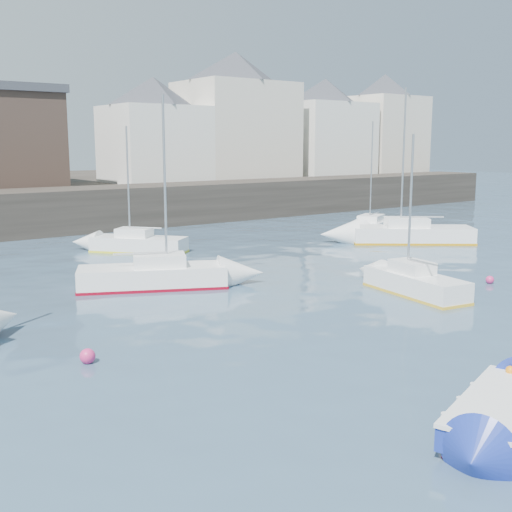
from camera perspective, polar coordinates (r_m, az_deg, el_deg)
quay_wall at (r=47.02m, az=-17.04°, el=3.89°), size 90.00×5.00×3.00m
bldg_east_a at (r=62.38m, az=-1.78°, el=12.43°), size 13.36×13.36×11.80m
bldg_east_b at (r=68.87m, az=6.14°, el=11.36°), size 11.88×11.88×9.95m
bldg_east_c at (r=75.28m, az=11.29°, el=11.49°), size 11.14×11.14×10.95m
bldg_east_d at (r=57.21m, az=-9.03°, el=11.09°), size 11.14×11.14×8.95m
blue_dinghy at (r=15.01m, az=21.30°, el=-13.02°), size 4.40×2.95×0.77m
sailboat_b at (r=27.89m, az=-9.12°, el=-1.72°), size 6.56×4.53×8.11m
sailboat_c at (r=27.07m, az=13.93°, el=-2.32°), size 2.37×5.13×6.50m
sailboat_d at (r=41.17m, az=13.65°, el=1.94°), size 7.31×6.43×9.46m
sailboat_f at (r=37.18m, az=-10.42°, el=1.10°), size 4.81×5.30×7.08m
sailboat_g at (r=46.04m, az=10.27°, el=2.71°), size 6.24×4.43×7.62m
buoy_near at (r=18.98m, az=-14.72°, el=-9.18°), size 0.44×0.44×0.44m
buoy_mid at (r=30.28m, az=20.05°, el=-2.30°), size 0.36×0.36×0.36m
buoy_far at (r=28.90m, az=-13.80°, el=-2.55°), size 0.45×0.45×0.45m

